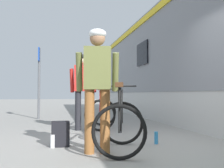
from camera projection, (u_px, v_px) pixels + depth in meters
name	position (u px, v px, depth m)	size (l,w,h in m)	color
ground_plane	(150.00, 147.00, 4.10)	(80.00, 80.00, 0.00)	gray
cyclist_near_in_red	(83.00, 85.00, 6.03)	(0.65, 0.38, 1.76)	#232328
cyclist_far_in_olive	(97.00, 79.00, 3.69)	(0.64, 0.37, 1.76)	#935B2D
bicycle_near_red	(101.00, 112.00, 6.34)	(0.94, 1.21, 0.99)	black
bicycle_far_black	(121.00, 124.00, 3.78)	(0.98, 1.23, 0.99)	black
backpack_on_platform	(60.00, 134.00, 4.14)	(0.28, 0.18, 0.40)	black
water_bottle_near_the_bikes	(156.00, 138.00, 4.34)	(0.06, 0.06, 0.21)	#338CCC
water_bottle_by_the_backpack	(53.00, 141.00, 4.04)	(0.08, 0.08, 0.20)	silver
platform_sign_post	(39.00, 71.00, 8.77)	(0.08, 0.70, 2.40)	#595B60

